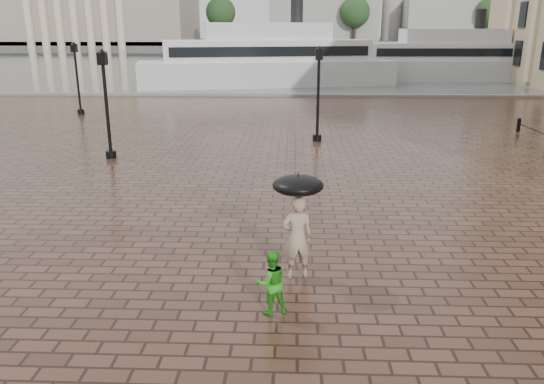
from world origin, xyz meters
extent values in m
plane|color=#3B251B|center=(0.00, 0.00, 0.00)|extent=(300.00, 300.00, 0.00)
plane|color=#454E54|center=(0.00, 92.00, 0.00)|extent=(240.00, 240.00, 0.00)
cube|color=slate|center=(0.00, 32.00, 0.00)|extent=(80.00, 0.60, 0.30)
cube|color=#4C4C47|center=(0.00, 160.00, 1.00)|extent=(300.00, 60.00, 2.00)
cube|color=gray|center=(-55.00, 145.00, 12.00)|extent=(55.00, 30.00, 22.00)
cube|color=gray|center=(10.00, 150.00, 9.00)|extent=(30.00, 22.00, 14.00)
cube|color=gray|center=(45.00, 150.00, 7.50)|extent=(25.00, 22.00, 11.00)
cylinder|color=gray|center=(30.00, 150.00, 12.00)|extent=(6.00, 6.00, 20.00)
cylinder|color=#2D2119|center=(-54.00, 138.00, 4.00)|extent=(1.00, 1.00, 8.00)
sphere|color=#1A3618|center=(-54.00, 138.00, 9.50)|extent=(8.00, 8.00, 8.00)
cylinder|color=#2D2119|center=(-18.00, 138.00, 4.00)|extent=(1.00, 1.00, 8.00)
sphere|color=#1A3618|center=(-18.00, 138.00, 9.50)|extent=(8.00, 8.00, 8.00)
cylinder|color=#2D2119|center=(18.00, 138.00, 4.00)|extent=(1.00, 1.00, 8.00)
sphere|color=#1A3618|center=(18.00, 138.00, 9.50)|extent=(8.00, 8.00, 8.00)
cylinder|color=#2D2119|center=(54.00, 138.00, 4.00)|extent=(1.00, 1.00, 8.00)
sphere|color=#1A3618|center=(54.00, 138.00, 9.50)|extent=(8.00, 8.00, 8.00)
cylinder|color=black|center=(14.00, 17.00, 0.30)|extent=(0.20, 0.20, 0.60)
sphere|color=black|center=(14.00, 17.00, 0.62)|extent=(0.22, 0.22, 0.22)
cylinder|color=black|center=(-6.00, 10.00, 0.15)|extent=(0.44, 0.44, 0.30)
cylinder|color=black|center=(-6.00, 10.00, 2.00)|extent=(0.14, 0.14, 4.00)
cube|color=black|center=(-6.00, 10.00, 4.15)|extent=(0.35, 0.35, 0.50)
sphere|color=beige|center=(-6.00, 10.00, 4.15)|extent=(0.28, 0.28, 0.28)
cylinder|color=black|center=(3.00, 14.00, 0.15)|extent=(0.44, 0.44, 0.30)
cylinder|color=black|center=(3.00, 14.00, 2.00)|extent=(0.14, 0.14, 4.00)
cube|color=black|center=(3.00, 14.00, 4.15)|extent=(0.35, 0.35, 0.50)
sphere|color=beige|center=(3.00, 14.00, 4.15)|extent=(0.28, 0.28, 0.28)
cylinder|color=black|center=(-12.00, 22.00, 0.15)|extent=(0.44, 0.44, 0.30)
cylinder|color=black|center=(-12.00, 22.00, 2.00)|extent=(0.14, 0.14, 4.00)
cube|color=black|center=(-12.00, 22.00, 4.15)|extent=(0.35, 0.35, 0.50)
sphere|color=beige|center=(-12.00, 22.00, 4.15)|extent=(0.28, 0.28, 0.28)
imported|color=tan|center=(1.92, -1.11, 0.94)|extent=(0.76, 0.58, 1.89)
imported|color=#28981C|center=(1.41, -2.70, 0.65)|extent=(0.76, 0.67, 1.30)
cube|color=silver|center=(-0.79, 40.48, 1.17)|extent=(25.05, 11.30, 2.34)
cube|color=silver|center=(-0.79, 40.48, 3.31)|extent=(20.13, 9.42, 1.95)
cube|color=silver|center=(-0.79, 40.48, 5.07)|extent=(12.41, 7.06, 1.56)
cylinder|color=black|center=(2.05, 41.15, 6.82)|extent=(1.17, 1.17, 2.34)
cube|color=black|center=(-0.20, 37.96, 3.31)|extent=(18.04, 4.36, 0.88)
cube|color=black|center=(-1.39, 42.99, 3.31)|extent=(18.04, 4.36, 0.88)
cube|color=silver|center=(18.50, 46.60, 1.06)|extent=(22.28, 6.16, 2.12)
cube|color=silver|center=(18.50, 46.60, 3.00)|extent=(17.84, 5.28, 1.77)
cube|color=silver|center=(18.50, 46.60, 4.59)|extent=(10.75, 4.47, 1.41)
cylinder|color=black|center=(21.15, 46.70, 6.19)|extent=(1.06, 1.06, 2.12)
cube|color=black|center=(18.59, 44.26, 3.00)|extent=(16.78, 0.75, 0.80)
cube|color=black|center=(18.41, 48.94, 3.00)|extent=(16.78, 0.75, 0.80)
cylinder|color=black|center=(1.92, -1.11, 1.61)|extent=(0.02, 0.02, 0.95)
ellipsoid|color=black|center=(1.92, -1.11, 2.14)|extent=(1.10, 1.10, 0.39)
camera|label=1|loc=(1.79, -11.91, 5.32)|focal=35.00mm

